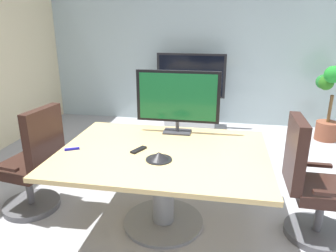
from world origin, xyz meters
The scene contains 11 objects.
ground_plane centered at (0.00, 0.00, 0.00)m, with size 7.35×7.35×0.00m, color #99999E.
wall_back_glass_partition centered at (0.00, 3.17, 1.45)m, with size 5.79×0.10×2.90m, color #9EB2B7.
conference_table centered at (-0.10, -0.14, 0.57)m, with size 1.83×1.36×0.75m.
office_chair_left centered at (-1.40, -0.14, 0.46)m, with size 0.63×0.61×1.09m.
office_chair_right centered at (1.20, -0.08, 0.46)m, with size 0.60×0.57×1.09m.
tv_monitor centered at (-0.05, 0.37, 1.11)m, with size 0.84×0.18×0.64m.
wall_display_unit centered at (-0.18, 2.82, 0.44)m, with size 1.20×0.36×1.31m.
potted_plant centered at (2.09, 2.50, 0.82)m, with size 0.51×0.65×1.30m.
conference_phone centered at (-0.10, -0.33, 0.78)m, with size 0.22×0.22×0.07m.
remote_control centered at (-0.31, -0.17, 0.76)m, with size 0.05×0.17×0.02m, color black.
whiteboard_marker centered at (-0.90, -0.26, 0.76)m, with size 0.13×0.02×0.02m, color #1919A5.
Camera 1 is at (0.40, -2.66, 1.85)m, focal length 33.62 mm.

